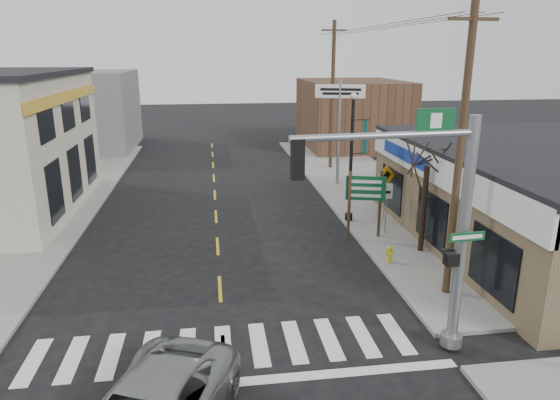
{
  "coord_description": "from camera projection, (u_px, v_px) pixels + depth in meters",
  "views": [
    {
      "loc": [
        -0.13,
        -11.79,
        7.83
      ],
      "look_at": [
        2.25,
        5.05,
        2.8
      ],
      "focal_mm": 32.0,
      "sensor_mm": 36.0,
      "label": 1
    }
  ],
  "objects": [
    {
      "name": "center_line",
      "position": [
        218.0,
        246.0,
        21.03
      ],
      "size": [
        0.12,
        56.0,
        0.01
      ],
      "primitive_type": "cube",
      "color": "gold",
      "rests_on": "ground"
    },
    {
      "name": "sidewalk_left",
      "position": [
        32.0,
        217.0,
        24.56
      ],
      "size": [
        6.0,
        38.0,
        0.13
      ],
      "primitive_type": "cube",
      "color": "slate",
      "rests_on": "ground"
    },
    {
      "name": "shrub_front",
      "position": [
        486.0,
        247.0,
        19.47
      ],
      "size": [
        1.15,
        1.15,
        0.86
      ],
      "primitive_type": "ellipsoid",
      "color": "#193B1D",
      "rests_on": "sidewalk_right"
    },
    {
      "name": "shrub_back",
      "position": [
        431.0,
        213.0,
        23.44
      ],
      "size": [
        1.22,
        1.22,
        0.92
      ],
      "primitive_type": "ellipsoid",
      "color": "black",
      "rests_on": "sidewalk_right"
    },
    {
      "name": "dance_center_sign",
      "position": [
        340.0,
        106.0,
        29.3
      ],
      "size": [
        2.92,
        0.18,
        6.21
      ],
      "rotation": [
        0.0,
        0.0,
        -0.27
      ],
      "color": "gray",
      "rests_on": "sidewalk_right"
    },
    {
      "name": "ped_crossing_sign",
      "position": [
        386.0,
        183.0,
        23.49
      ],
      "size": [
        1.04,
        0.07,
        2.67
      ],
      "rotation": [
        0.0,
        0.0,
        0.34
      ],
      "color": "gray",
      "rests_on": "sidewalk_right"
    },
    {
      "name": "bldg_distant_left",
      "position": [
        77.0,
        111.0,
        41.44
      ],
      "size": [
        9.0,
        10.0,
        6.4
      ],
      "primitive_type": "cube",
      "color": "slate",
      "rests_on": "ground"
    },
    {
      "name": "fire_hydrant",
      "position": [
        389.0,
        253.0,
        19.01
      ],
      "size": [
        0.21,
        0.21,
        0.66
      ],
      "rotation": [
        0.0,
        0.0,
        0.09
      ],
      "color": "gold",
      "rests_on": "sidewalk_right"
    },
    {
      "name": "crosswalk",
      "position": [
        223.0,
        347.0,
        13.81
      ],
      "size": [
        11.0,
        2.2,
        0.01
      ],
      "primitive_type": "cube",
      "color": "silver",
      "rests_on": "ground"
    },
    {
      "name": "utility_pole_far",
      "position": [
        332.0,
        95.0,
        33.56
      ],
      "size": [
        1.7,
        0.25,
        9.75
      ],
      "rotation": [
        0.0,
        0.0,
        -0.04
      ],
      "color": "#473524",
      "rests_on": "sidewalk_right"
    },
    {
      "name": "guide_sign",
      "position": [
        365.0,
        195.0,
        21.15
      ],
      "size": [
        1.68,
        0.14,
        2.95
      ],
      "rotation": [
        0.0,
        0.0,
        -0.26
      ],
      "color": "#44331F",
      "rests_on": "sidewalk_right"
    },
    {
      "name": "ground",
      "position": [
        224.0,
        355.0,
        13.43
      ],
      "size": [
        140.0,
        140.0,
        0.0
      ],
      "primitive_type": "plane",
      "color": "black",
      "rests_on": "ground"
    },
    {
      "name": "bare_tree",
      "position": [
        429.0,
        150.0,
        19.09
      ],
      "size": [
        2.62,
        2.62,
        5.24
      ],
      "rotation": [
        0.0,
        0.0,
        -0.02
      ],
      "color": "black",
      "rests_on": "sidewalk_right"
    },
    {
      "name": "traffic_signal_pole",
      "position": [
        437.0,
        213.0,
        12.51
      ],
      "size": [
        5.1,
        0.39,
        6.46
      ],
      "rotation": [
        0.0,
        0.0,
        0.08
      ],
      "color": "gray",
      "rests_on": "sidewalk_right"
    },
    {
      "name": "sidewalk_right",
      "position": [
        383.0,
        202.0,
        26.96
      ],
      "size": [
        6.0,
        38.0,
        0.13
      ],
      "primitive_type": "cube",
      "color": "slate",
      "rests_on": "ground"
    },
    {
      "name": "lamp_post",
      "position": [
        353.0,
        148.0,
        22.95
      ],
      "size": [
        0.78,
        0.61,
        5.99
      ],
      "rotation": [
        0.0,
        0.0,
        0.38
      ],
      "color": "black",
      "rests_on": "sidewalk_right"
    },
    {
      "name": "utility_pole_near",
      "position": [
        460.0,
        153.0,
        15.4
      ],
      "size": [
        1.61,
        0.24,
        9.24
      ],
      "rotation": [
        0.0,
        0.0,
        0.09
      ],
      "color": "#4E4125",
      "rests_on": "sidewalk_right"
    },
    {
      "name": "bldg_distant_right",
      "position": [
        352.0,
        114.0,
        42.73
      ],
      "size": [
        8.0,
        10.0,
        5.6
      ],
      "primitive_type": "cube",
      "color": "brown",
      "rests_on": "ground"
    }
  ]
}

